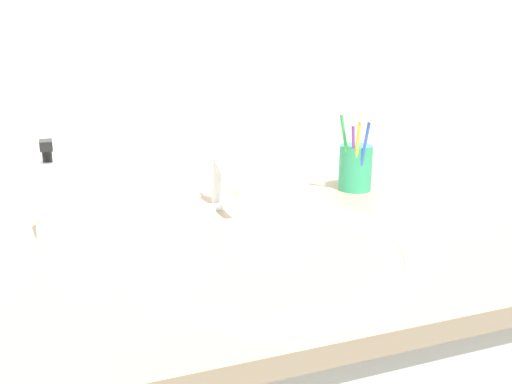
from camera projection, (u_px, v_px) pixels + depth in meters
The scene contains 9 objects.
tiled_wall_back at pixel (210, 62), 1.20m from camera, with size 2.42×0.04×2.40m, color silver.
sink_basin at pixel (262, 273), 0.92m from camera, with size 0.50×0.50×0.12m.
faucet at pixel (220, 174), 1.10m from camera, with size 0.02×0.16×0.14m.
toothbrush_cup at pixel (355, 168), 1.24m from camera, with size 0.07×0.07×0.10m, color #2D9966.
toothbrush_blue at pixel (365, 146), 1.19m from camera, with size 0.02×0.04×0.18m.
toothbrush_green at pixel (345, 142), 1.20m from camera, with size 0.06×0.03×0.20m.
toothbrush_yellow at pixel (357, 146), 1.19m from camera, with size 0.02×0.04×0.18m.
toothbrush_purple at pixel (353, 147), 1.19m from camera, with size 0.04×0.04×0.17m.
soap_dispenser at pixel (52, 200), 0.94m from camera, with size 0.06×0.06×0.17m.
Camera 1 is at (-0.33, -0.82, 1.26)m, focal length 38.79 mm.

